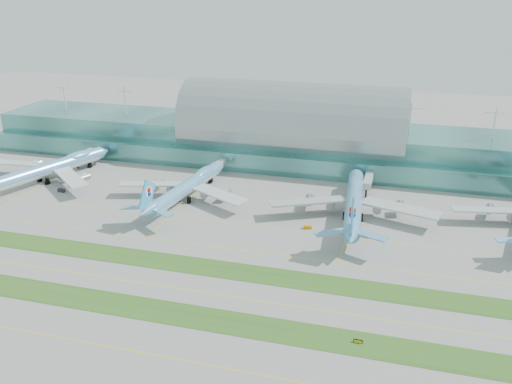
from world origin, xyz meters
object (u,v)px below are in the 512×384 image
(terminal, at_px, (293,136))
(airliner_a, at_px, (50,168))
(airliner_b, at_px, (187,186))
(airliner_c, at_px, (354,201))
(taxiway_sign_east, at_px, (358,341))

(terminal, bearing_deg, airliner_a, -149.78)
(terminal, bearing_deg, airliner_b, -116.48)
(airliner_c, bearing_deg, airliner_a, 173.61)
(airliner_a, distance_m, airliner_c, 149.80)
(airliner_b, height_order, airliner_c, airliner_c)
(terminal, xyz_separation_m, airliner_b, (-33.96, -68.16, -7.97))
(airliner_c, distance_m, taxiway_sign_east, 90.14)
(terminal, distance_m, airliner_a, 126.11)
(airliner_b, bearing_deg, terminal, 70.04)
(airliner_b, relative_size, airliner_c, 0.91)
(airliner_a, bearing_deg, taxiway_sign_east, -11.25)
(taxiway_sign_east, bearing_deg, airliner_c, 100.83)
(terminal, xyz_separation_m, taxiway_sign_east, (52.93, -156.40, -13.68))
(airliner_a, distance_m, taxiway_sign_east, 186.66)
(airliner_b, bearing_deg, airliner_a, -177.15)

